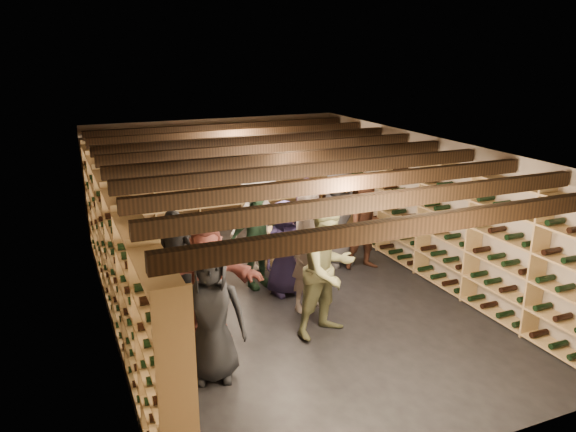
{
  "coord_description": "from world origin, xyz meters",
  "views": [
    {
      "loc": [
        -3.28,
        -7.63,
        3.87
      ],
      "look_at": [
        0.08,
        0.2,
        1.29
      ],
      "focal_mm": 35.0,
      "sensor_mm": 36.0,
      "label": 1
    }
  ],
  "objects_px": {
    "person_9": "(259,221)",
    "person_12": "(338,217)",
    "person_7": "(310,251)",
    "person_1": "(176,265)",
    "person_11": "(309,223)",
    "person_0": "(211,315)",
    "crate_loose": "(266,233)",
    "person_8": "(367,227)",
    "crate_stack_right": "(272,242)",
    "person_6": "(285,248)",
    "person_2": "(328,270)",
    "person_10": "(256,239)",
    "person_5": "(208,281)",
    "crate_stack_left": "(275,253)"
  },
  "relations": [
    {
      "from": "person_1",
      "to": "person_6",
      "type": "relative_size",
      "value": 1.03
    },
    {
      "from": "person_8",
      "to": "person_9",
      "type": "xyz_separation_m",
      "value": [
        -1.77,
        0.76,
        0.11
      ]
    },
    {
      "from": "person_9",
      "to": "person_12",
      "type": "height_order",
      "value": "person_12"
    },
    {
      "from": "crate_loose",
      "to": "person_9",
      "type": "relative_size",
      "value": 0.28
    },
    {
      "from": "person_6",
      "to": "person_10",
      "type": "xyz_separation_m",
      "value": [
        -0.33,
        0.44,
        0.05
      ]
    },
    {
      "from": "crate_loose",
      "to": "person_8",
      "type": "height_order",
      "value": "person_8"
    },
    {
      "from": "crate_loose",
      "to": "person_11",
      "type": "xyz_separation_m",
      "value": [
        0.13,
        -1.82,
        0.74
      ]
    },
    {
      "from": "crate_stack_left",
      "to": "person_2",
      "type": "distance_m",
      "value": 2.72
    },
    {
      "from": "crate_stack_left",
      "to": "crate_stack_right",
      "type": "xyz_separation_m",
      "value": [
        0.16,
        0.59,
        0.0
      ]
    },
    {
      "from": "person_1",
      "to": "person_10",
      "type": "relative_size",
      "value": 0.97
    },
    {
      "from": "person_9",
      "to": "person_12",
      "type": "distance_m",
      "value": 1.45
    },
    {
      "from": "person_11",
      "to": "crate_stack_right",
      "type": "bearing_deg",
      "value": 92.62
    },
    {
      "from": "person_0",
      "to": "person_2",
      "type": "bearing_deg",
      "value": 29.94
    },
    {
      "from": "crate_loose",
      "to": "person_6",
      "type": "distance_m",
      "value": 2.93
    },
    {
      "from": "crate_stack_left",
      "to": "person_6",
      "type": "xyz_separation_m",
      "value": [
        -0.3,
        -1.16,
        0.53
      ]
    },
    {
      "from": "person_6",
      "to": "person_9",
      "type": "height_order",
      "value": "person_9"
    },
    {
      "from": "person_5",
      "to": "person_7",
      "type": "distance_m",
      "value": 1.66
    },
    {
      "from": "person_8",
      "to": "person_9",
      "type": "distance_m",
      "value": 1.93
    },
    {
      "from": "person_9",
      "to": "person_11",
      "type": "height_order",
      "value": "person_9"
    },
    {
      "from": "person_0",
      "to": "person_8",
      "type": "bearing_deg",
      "value": 49.05
    },
    {
      "from": "person_12",
      "to": "person_11",
      "type": "bearing_deg",
      "value": 154.17
    },
    {
      "from": "person_0",
      "to": "person_7",
      "type": "height_order",
      "value": "person_7"
    },
    {
      "from": "crate_loose",
      "to": "person_11",
      "type": "bearing_deg",
      "value": -85.86
    },
    {
      "from": "person_6",
      "to": "person_7",
      "type": "bearing_deg",
      "value": -85.95
    },
    {
      "from": "person_0",
      "to": "person_10",
      "type": "bearing_deg",
      "value": 74.5
    },
    {
      "from": "crate_loose",
      "to": "person_2",
      "type": "bearing_deg",
      "value": -99.41
    },
    {
      "from": "person_6",
      "to": "person_2",
      "type": "bearing_deg",
      "value": -95.84
    },
    {
      "from": "crate_loose",
      "to": "person_8",
      "type": "xyz_separation_m",
      "value": [
        1.04,
        -2.35,
        0.7
      ]
    },
    {
      "from": "crate_loose",
      "to": "person_9",
      "type": "xyz_separation_m",
      "value": [
        -0.74,
        -1.59,
        0.82
      ]
    },
    {
      "from": "crate_stack_right",
      "to": "person_11",
      "type": "height_order",
      "value": "person_11"
    },
    {
      "from": "crate_stack_right",
      "to": "person_0",
      "type": "height_order",
      "value": "person_0"
    },
    {
      "from": "person_6",
      "to": "person_12",
      "type": "height_order",
      "value": "person_12"
    },
    {
      "from": "person_7",
      "to": "person_0",
      "type": "bearing_deg",
      "value": -161.34
    },
    {
      "from": "person_2",
      "to": "person_12",
      "type": "distance_m",
      "value": 2.65
    },
    {
      "from": "person_12",
      "to": "person_9",
      "type": "bearing_deg",
      "value": 153.18
    },
    {
      "from": "person_1",
      "to": "crate_stack_right",
      "type": "bearing_deg",
      "value": 63.6
    },
    {
      "from": "person_6",
      "to": "person_12",
      "type": "relative_size",
      "value": 0.86
    },
    {
      "from": "person_8",
      "to": "person_9",
      "type": "relative_size",
      "value": 0.87
    },
    {
      "from": "person_6",
      "to": "person_1",
      "type": "bearing_deg",
      "value": 176.17
    },
    {
      "from": "crate_stack_right",
      "to": "crate_loose",
      "type": "distance_m",
      "value": 1.05
    },
    {
      "from": "person_7",
      "to": "person_2",
      "type": "bearing_deg",
      "value": -112.25
    },
    {
      "from": "person_6",
      "to": "person_5",
      "type": "bearing_deg",
      "value": -157.0
    },
    {
      "from": "person_0",
      "to": "person_1",
      "type": "height_order",
      "value": "person_0"
    },
    {
      "from": "person_7",
      "to": "person_10",
      "type": "relative_size",
      "value": 1.13
    },
    {
      "from": "crate_stack_right",
      "to": "crate_loose",
      "type": "xyz_separation_m",
      "value": [
        0.27,
        1.0,
        -0.17
      ]
    },
    {
      "from": "crate_stack_left",
      "to": "person_9",
      "type": "relative_size",
      "value": 0.32
    },
    {
      "from": "person_2",
      "to": "person_11",
      "type": "distance_m",
      "value": 2.54
    },
    {
      "from": "person_7",
      "to": "person_10",
      "type": "height_order",
      "value": "person_7"
    },
    {
      "from": "person_7",
      "to": "person_1",
      "type": "bearing_deg",
      "value": 148.48
    },
    {
      "from": "person_2",
      "to": "person_1",
      "type": "bearing_deg",
      "value": 126.91
    }
  ]
}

